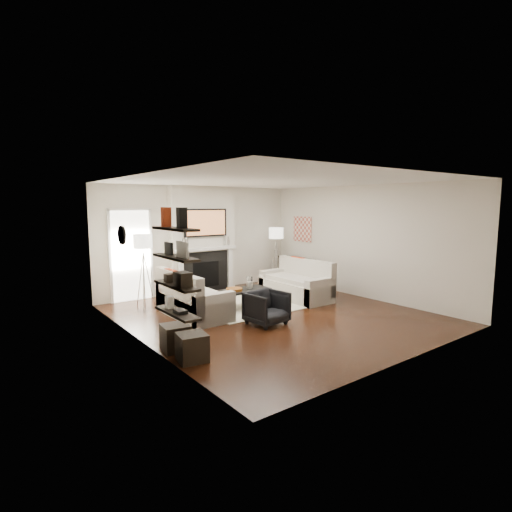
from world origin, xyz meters
TOP-DOWN VIEW (x-y plane):
  - room_envelope at (0.00, 0.00)m, footprint 6.00×6.00m
  - chimney_breast at (0.00, 2.88)m, footprint 1.80×0.25m
  - fireplace_surround at (0.00, 2.74)m, footprint 1.30×0.02m
  - firebox at (0.00, 2.73)m, footprint 0.75×0.02m
  - mantel_pilaster_l at (-0.72, 2.71)m, footprint 0.12×0.08m
  - mantel_pilaster_r at (0.72, 2.71)m, footprint 0.12×0.08m
  - mantel_shelf at (0.00, 2.69)m, footprint 1.70×0.18m
  - tv_body at (0.00, 2.71)m, footprint 1.20×0.06m
  - tv_screen at (0.00, 2.68)m, footprint 1.10×0.00m
  - candlestick_l_tall at (-0.55, 2.70)m, footprint 0.04×0.04m
  - candlestick_l_short at (-0.68, 2.70)m, footprint 0.04×0.04m
  - candlestick_r_tall at (0.55, 2.70)m, footprint 0.04×0.04m
  - candlestick_r_short at (0.68, 2.70)m, footprint 0.04×0.04m
  - hallway_panel at (-1.85, 2.98)m, footprint 0.90×0.02m
  - door_trim_l at (-2.33, 2.96)m, footprint 0.06×0.06m
  - door_trim_r at (-1.37, 2.96)m, footprint 0.06×0.06m
  - door_trim_top at (-1.85, 2.96)m, footprint 1.02×0.06m
  - rug at (0.19, 0.96)m, footprint 2.60×2.00m
  - loveseat_left_base at (-1.32, 0.94)m, footprint 0.85×1.80m
  - loveseat_left_back at (-1.66, 0.94)m, footprint 0.18×1.80m
  - loveseat_left_arm_n at (-1.32, 0.13)m, footprint 0.85×0.18m
  - loveseat_left_arm_s at (-1.32, 1.75)m, footprint 0.85×0.18m
  - loveseat_left_cushion at (-1.27, 0.94)m, footprint 0.63×1.44m
  - pillow_left_orange at (-1.66, 1.24)m, footprint 0.10×0.42m
  - pillow_left_charcoal at (-1.66, 0.64)m, footprint 0.10×0.40m
  - loveseat_right_base at (1.34, 0.80)m, footprint 0.85×1.80m
  - loveseat_right_back at (1.67, 0.80)m, footprint 0.18×1.80m
  - loveseat_right_arm_n at (1.34, -0.01)m, footprint 0.85×0.18m
  - loveseat_right_arm_s at (1.34, 1.61)m, footprint 0.85×0.18m
  - loveseat_right_cushion at (1.29, 0.80)m, footprint 0.63×1.44m
  - pillow_right_orange at (1.67, 1.10)m, footprint 0.10×0.42m
  - pillow_right_charcoal at (1.67, 0.50)m, footprint 0.10×0.40m
  - coffee_table at (-0.17, 0.80)m, footprint 1.10×0.55m
  - coffee_leg_nw at (-0.67, 0.58)m, footprint 0.02×0.02m
  - coffee_leg_ne at (0.33, 0.58)m, footprint 0.02×0.02m
  - coffee_leg_sw at (-0.67, 1.02)m, footprint 0.02×0.02m
  - coffee_leg_se at (0.33, 1.02)m, footprint 0.02×0.02m
  - hurricane_glass at (-0.02, 0.80)m, footprint 0.14×0.14m
  - hurricane_candle at (-0.02, 0.80)m, footprint 0.10×0.10m
  - copper_bowl at (-0.42, 0.80)m, footprint 0.34×0.34m
  - armchair at (-0.50, -0.40)m, footprint 0.72×0.68m
  - lamp_left_post at (-1.85, 2.21)m, footprint 0.02×0.02m
  - lamp_left_shade at (-1.85, 2.21)m, footprint 0.40×0.40m
  - lamp_left_leg_a at (-1.74, 2.21)m, footprint 0.25×0.02m
  - lamp_left_leg_b at (-1.91, 2.30)m, footprint 0.14×0.22m
  - lamp_left_leg_c at (-1.91, 2.11)m, footprint 0.14×0.22m
  - lamp_right_post at (2.05, 2.39)m, footprint 0.02×0.02m
  - lamp_right_shade at (2.05, 2.39)m, footprint 0.40×0.40m
  - lamp_right_leg_a at (2.16, 2.39)m, footprint 0.25×0.02m
  - lamp_right_leg_b at (2.00, 2.48)m, footprint 0.14×0.22m
  - lamp_right_leg_c at (1.99, 2.29)m, footprint 0.14×0.22m
  - console_top at (2.57, 2.10)m, footprint 0.35×1.20m
  - console_leg_n at (2.57, 1.55)m, footprint 0.30×0.04m
  - console_leg_s at (2.57, 2.65)m, footprint 0.30×0.04m
  - wall_art at (2.73, 2.05)m, footprint 0.03×0.70m
  - shelf_bottom at (-2.62, -1.00)m, footprint 0.25×1.00m
  - shelf_lower at (-2.62, -1.00)m, footprint 0.25×1.00m
  - shelf_upper at (-2.62, -1.00)m, footprint 0.25×1.00m
  - shelf_top at (-2.62, -1.00)m, footprint 0.25×1.00m
  - decor_magfile_a at (-2.62, -1.22)m, footprint 0.12×0.10m
  - decor_magfile_b at (-2.62, -0.72)m, footprint 0.12×0.10m
  - decor_frame_a at (-2.62, -1.22)m, footprint 0.04×0.30m
  - decor_frame_b at (-2.62, -0.78)m, footprint 0.04×0.22m
  - decor_wine_rack at (-2.62, -1.21)m, footprint 0.18×0.25m
  - decor_box_small at (-2.62, -0.80)m, footprint 0.15×0.12m
  - decor_books at (-2.62, -1.11)m, footprint 0.14×0.20m
  - decor_box_tall at (-2.62, -0.76)m, footprint 0.10×0.10m
  - clock_rim at (-2.73, 0.90)m, footprint 0.04×0.34m
  - clock_face at (-2.71, 0.90)m, footprint 0.01×0.29m
  - ottoman_near at (-2.47, -0.61)m, footprint 0.45×0.45m
  - ottoman_far at (-2.47, -1.15)m, footprint 0.46×0.46m

SIDE VIEW (x-z plane):
  - rug at x=0.19m, z-range 0.00..0.01m
  - coffee_leg_nw at x=-0.67m, z-range 0.00..0.38m
  - coffee_leg_ne at x=0.33m, z-range 0.00..0.38m
  - coffee_leg_sw at x=-0.67m, z-range 0.00..0.38m
  - coffee_leg_se at x=0.33m, z-range 0.00..0.38m
  - ottoman_near at x=-2.47m, z-range 0.00..0.40m
  - ottoman_far at x=-2.47m, z-range 0.00..0.40m
  - loveseat_left_base at x=-1.32m, z-range 0.00..0.42m
  - loveseat_right_base at x=1.34m, z-range 0.00..0.42m
  - loveseat_left_arm_n at x=-1.32m, z-range 0.00..0.60m
  - loveseat_left_arm_s at x=-1.32m, z-range 0.00..0.60m
  - loveseat_right_arm_n at x=1.34m, z-range 0.00..0.60m
  - loveseat_right_arm_s at x=1.34m, z-range 0.00..0.60m
  - armchair at x=-0.50m, z-range 0.00..0.69m
  - console_leg_n at x=2.57m, z-range 0.00..0.71m
  - console_leg_s at x=2.57m, z-range 0.00..0.71m
  - coffee_table at x=-0.17m, z-range 0.38..0.42m
  - copper_bowl at x=-0.42m, z-range 0.42..0.47m
  - firebox at x=0.00m, z-range 0.12..0.78m
  - loveseat_left_cushion at x=-1.27m, z-range 0.42..0.52m
  - loveseat_right_cushion at x=1.29m, z-range 0.42..0.52m
  - hurricane_candle at x=-0.02m, z-range 0.42..0.57m
  - fireplace_surround at x=0.00m, z-range 0.00..1.04m
  - loveseat_left_back at x=-1.66m, z-range 0.13..0.93m
  - loveseat_right_back at x=1.67m, z-range 0.13..0.93m
  - mantel_pilaster_l at x=-0.72m, z-range 0.00..1.10m
  - mantel_pilaster_r at x=0.72m, z-range 0.00..1.10m
  - hurricane_glass at x=-0.02m, z-range 0.44..0.68m
  - lamp_left_leg_a at x=-1.74m, z-range -0.02..1.22m
  - lamp_left_leg_b at x=-1.91m, z-range -0.02..1.22m
  - lamp_left_leg_c at x=-1.91m, z-range -0.02..1.22m
  - lamp_right_leg_a at x=2.16m, z-range -0.02..1.22m
  - lamp_right_leg_b at x=2.00m, z-range -0.02..1.22m
  - lamp_right_leg_c at x=1.99m, z-range -0.02..1.22m
  - lamp_left_post at x=-1.85m, z-range 0.00..1.20m
  - lamp_right_post at x=2.05m, z-range 0.00..1.20m
  - shelf_bottom at x=-2.62m, z-range 0.68..0.72m
  - pillow_left_charcoal at x=-1.66m, z-range 0.52..0.92m
  - pillow_right_charcoal at x=1.67m, z-range 0.52..0.92m
  - pillow_left_orange at x=-1.66m, z-range 0.52..0.94m
  - pillow_right_orange at x=1.67m, z-range 0.52..0.94m
  - console_top at x=2.57m, z-range 0.71..0.75m
  - decor_books at x=-2.62m, z-range 0.72..0.77m
  - decor_box_tall at x=-2.62m, z-range 0.72..0.90m
  - door_trim_l at x=-2.33m, z-range -0.03..2.13m
  - door_trim_r at x=-1.37m, z-range -0.03..2.13m
  - hallway_panel at x=-1.85m, z-range 0.00..2.10m
  - shelf_lower at x=-2.62m, z-range 1.08..1.12m
  - mantel_shelf at x=0.00m, z-range 1.09..1.16m
  - decor_box_small at x=-2.62m, z-range 1.12..1.24m
  - decor_wine_rack at x=-2.62m, z-range 1.12..1.32m
  - candlestick_l_short at x=-0.68m, z-range 1.15..1.40m
  - candlestick_r_short at x=0.68m, z-range 1.15..1.40m
  - candlestick_l_tall at x=-0.55m, z-range 1.16..1.45m
  - candlestick_r_tall at x=0.55m, z-range 1.16..1.45m
  - room_envelope at x=0.00m, z-range -1.65..4.35m
  - chimney_breast at x=0.00m, z-range 0.00..2.70m
  - lamp_left_shade at x=-1.85m, z-range 1.30..1.60m
  - lamp_right_shade at x=2.05m, z-range 1.30..1.60m
  - shelf_upper at x=-2.62m, z-range 1.48..1.52m
  - wall_art at x=2.73m, z-range 1.20..1.90m
  - decor_frame_b at x=-2.62m, z-range 1.52..1.70m
  - decor_frame_a at x=-2.62m, z-range 1.52..1.74m
  - clock_rim at x=-2.73m, z-range 1.53..1.87m
  - clock_face at x=-2.71m, z-range 1.55..1.84m
  - tv_screen at x=0.00m, z-range 1.47..2.09m
  - tv_body at x=0.00m, z-range 1.43..2.13m
  - shelf_top at x=-2.62m, z-range 1.88..1.92m
  - decor_magfile_a at x=-2.62m, z-range 1.92..2.20m
  - decor_magfile_b at x=-2.62m, z-range 1.92..2.20m
  - door_trim_top at x=-1.85m, z-range 2.10..2.16m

